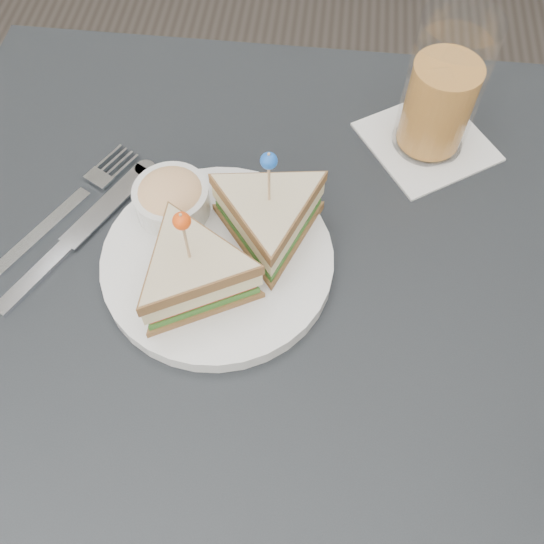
{
  "coord_description": "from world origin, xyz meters",
  "views": [
    {
      "loc": [
        0.04,
        -0.29,
        1.3
      ],
      "look_at": [
        0.01,
        0.01,
        0.8
      ],
      "focal_mm": 40.0,
      "sensor_mm": 36.0,
      "label": 1
    }
  ],
  "objects": [
    {
      "name": "cutlery_knife",
      "position": [
        -0.21,
        0.06,
        0.75
      ],
      "size": [
        0.13,
        0.22,
        0.01
      ],
      "rotation": [
        0.0,
        0.0,
        -0.49
      ],
      "color": "silver",
      "rests_on": "table"
    },
    {
      "name": "ground_plane",
      "position": [
        0.0,
        0.0,
        0.0
      ],
      "size": [
        3.5,
        3.5,
        0.0
      ],
      "primitive_type": "plane",
      "color": "#3F3833"
    },
    {
      "name": "cutlery_fork",
      "position": [
        -0.23,
        0.1,
        0.75
      ],
      "size": [
        0.12,
        0.19,
        0.01
      ],
      "rotation": [
        0.0,
        0.0,
        -0.51
      ],
      "color": "white",
      "rests_on": "table"
    },
    {
      "name": "plate_meal",
      "position": [
        -0.04,
        0.04,
        0.79
      ],
      "size": [
        0.27,
        0.26,
        0.14
      ],
      "rotation": [
        0.0,
        0.0,
        -0.03
      ],
      "color": "white",
      "rests_on": "table"
    },
    {
      "name": "drink_set",
      "position": [
        0.17,
        0.24,
        0.83
      ],
      "size": [
        0.18,
        0.18,
        0.17
      ],
      "rotation": [
        0.0,
        0.0,
        0.58
      ],
      "color": "white",
      "rests_on": "table"
    },
    {
      "name": "table",
      "position": [
        0.0,
        0.0,
        0.67
      ],
      "size": [
        0.8,
        0.8,
        0.75
      ],
      "color": "black",
      "rests_on": "ground"
    }
  ]
}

